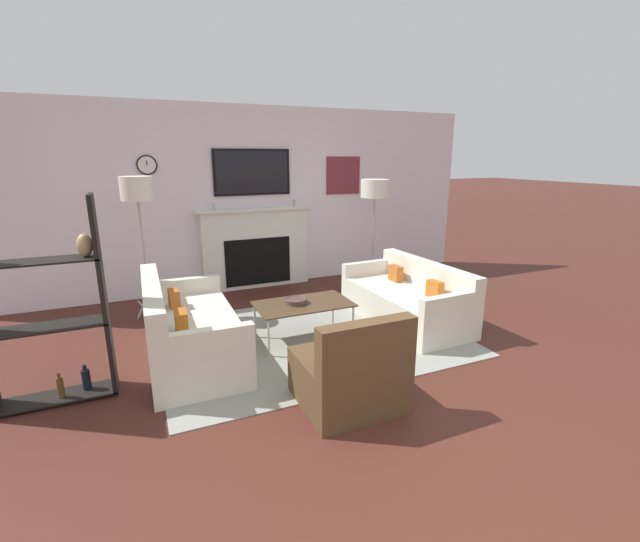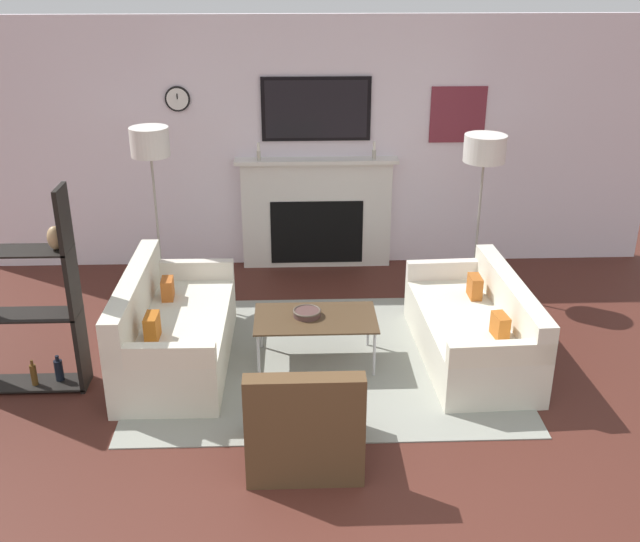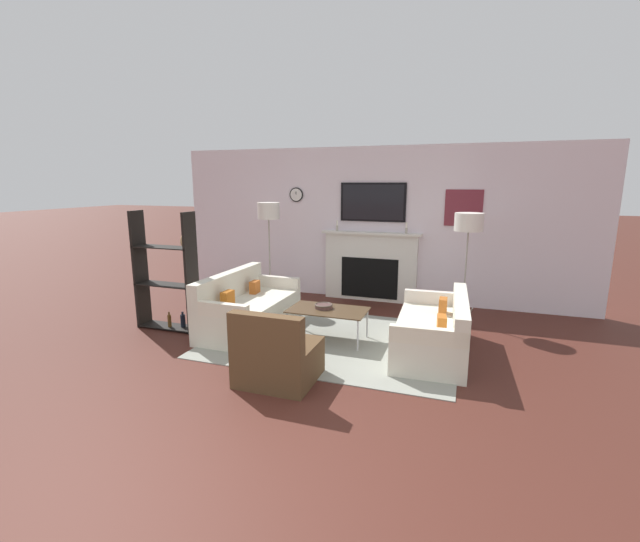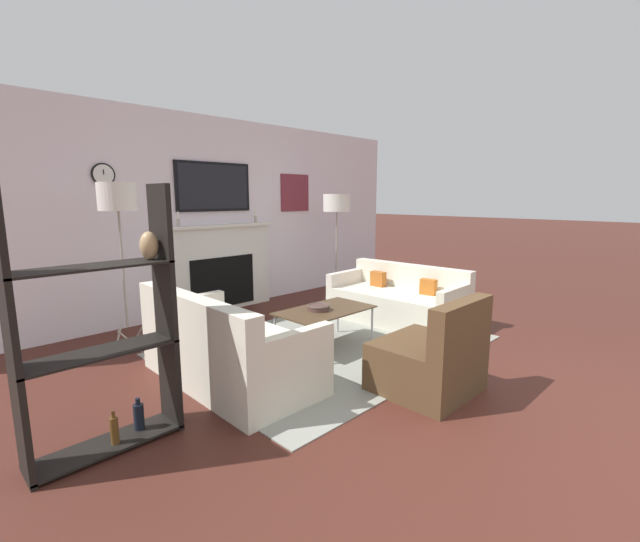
% 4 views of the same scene
% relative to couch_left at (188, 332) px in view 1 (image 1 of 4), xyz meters
% --- Properties ---
extents(ground_plane, '(60.00, 60.00, 0.00)m').
position_rel_couch_left_xyz_m(ground_plane, '(1.30, -2.87, -0.29)').
color(ground_plane, '#49221A').
extents(fireplace_wall, '(7.41, 0.28, 2.70)m').
position_rel_couch_left_xyz_m(fireplace_wall, '(1.31, 2.25, 0.93)').
color(fireplace_wall, white).
rests_on(fireplace_wall, ground_plane).
extents(area_rug, '(3.22, 2.42, 0.01)m').
position_rel_couch_left_xyz_m(area_rug, '(1.30, -0.00, -0.29)').
color(area_rug, gray).
rests_on(area_rug, ground_plane).
extents(couch_left, '(0.86, 1.72, 0.82)m').
position_rel_couch_left_xyz_m(couch_left, '(0.00, 0.00, 0.00)').
color(couch_left, silver).
rests_on(couch_left, ground_plane).
extents(couch_right, '(0.90, 1.74, 0.72)m').
position_rel_couch_left_xyz_m(couch_right, '(2.61, 0.00, -0.03)').
color(couch_right, silver).
rests_on(couch_right, ground_plane).
extents(armchair, '(0.79, 0.73, 0.82)m').
position_rel_couch_left_xyz_m(armchair, '(1.10, -1.37, -0.02)').
color(armchair, brown).
rests_on(armchair, ground_plane).
extents(coffee_table, '(1.04, 0.60, 0.43)m').
position_rel_couch_left_xyz_m(coffee_table, '(1.22, -0.02, 0.11)').
color(coffee_table, '#4C3823').
rests_on(coffee_table, ground_plane).
extents(decorative_bowl, '(0.24, 0.24, 0.06)m').
position_rel_couch_left_xyz_m(decorative_bowl, '(1.15, 0.01, 0.17)').
color(decorative_bowl, '#4F3531').
rests_on(decorative_bowl, coffee_table).
extents(floor_lamp_left, '(0.37, 0.37, 1.76)m').
position_rel_couch_left_xyz_m(floor_lamp_left, '(-0.31, 1.39, 1.29)').
color(floor_lamp_left, '#9E998E').
rests_on(floor_lamp_left, ground_plane).
extents(floor_lamp_right, '(0.41, 0.41, 1.66)m').
position_rel_couch_left_xyz_m(floor_lamp_right, '(2.92, 1.39, 1.21)').
color(floor_lamp_right, '#9E998E').
rests_on(floor_lamp_right, ground_plane).
extents(shelf_unit, '(0.92, 0.28, 1.70)m').
position_rel_couch_left_xyz_m(shelf_unit, '(-1.09, -0.33, 0.51)').
color(shelf_unit, black).
rests_on(shelf_unit, ground_plane).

